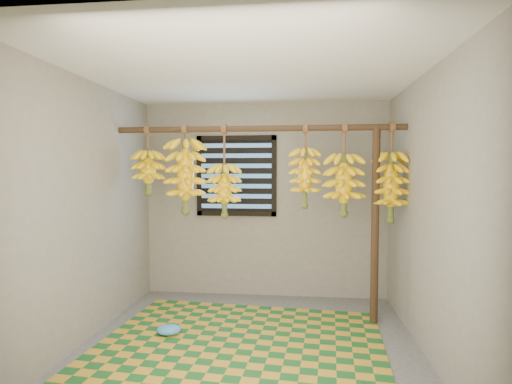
# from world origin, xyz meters

# --- Properties ---
(floor) EXTENTS (3.00, 3.00, 0.01)m
(floor) POSITION_xyz_m (0.00, 0.00, -0.01)
(floor) COLOR #505050
(floor) RESTS_ON ground
(ceiling) EXTENTS (3.00, 3.00, 0.01)m
(ceiling) POSITION_xyz_m (0.00, 0.00, 2.40)
(ceiling) COLOR silver
(ceiling) RESTS_ON wall_back
(wall_back) EXTENTS (3.00, 0.01, 2.40)m
(wall_back) POSITION_xyz_m (0.00, 1.50, 1.20)
(wall_back) COLOR slate
(wall_back) RESTS_ON floor
(wall_left) EXTENTS (0.01, 3.00, 2.40)m
(wall_left) POSITION_xyz_m (-1.50, 0.00, 1.20)
(wall_left) COLOR slate
(wall_left) RESTS_ON floor
(wall_right) EXTENTS (0.01, 3.00, 2.40)m
(wall_right) POSITION_xyz_m (1.50, 0.00, 1.20)
(wall_right) COLOR slate
(wall_right) RESTS_ON floor
(window) EXTENTS (1.00, 0.04, 1.00)m
(window) POSITION_xyz_m (-0.35, 1.48, 1.50)
(window) COLOR black
(window) RESTS_ON wall_back
(hanging_pole) EXTENTS (3.00, 0.06, 0.06)m
(hanging_pole) POSITION_xyz_m (0.00, 0.70, 2.00)
(hanging_pole) COLOR #442D1D
(hanging_pole) RESTS_ON wall_left
(support_post) EXTENTS (0.08, 0.08, 2.00)m
(support_post) POSITION_xyz_m (1.20, 0.70, 1.00)
(support_post) COLOR #442D1D
(support_post) RESTS_ON floor
(woven_mat) EXTENTS (2.68, 2.21, 0.01)m
(woven_mat) POSITION_xyz_m (-0.09, 0.04, 0.01)
(woven_mat) COLOR #195722
(woven_mat) RESTS_ON floor
(plastic_bag) EXTENTS (0.26, 0.21, 0.10)m
(plastic_bag) POSITION_xyz_m (-0.79, 0.16, 0.06)
(plastic_bag) COLOR #3C93E1
(plastic_bag) RESTS_ON woven_mat
(banana_bunch_a) EXTENTS (0.32, 0.32, 0.74)m
(banana_bunch_a) POSITION_xyz_m (-1.18, 0.70, 1.55)
(banana_bunch_a) COLOR brown
(banana_bunch_a) RESTS_ON hanging_pole
(banana_bunch_b) EXTENTS (0.41, 0.41, 0.94)m
(banana_bunch_b) POSITION_xyz_m (-0.77, 0.70, 1.50)
(banana_bunch_b) COLOR brown
(banana_bunch_b) RESTS_ON hanging_pole
(banana_bunch_c) EXTENTS (0.34, 0.34, 0.98)m
(banana_bunch_c) POSITION_xyz_m (-0.35, 0.70, 1.36)
(banana_bunch_c) COLOR brown
(banana_bunch_c) RESTS_ON hanging_pole
(banana_bunch_d) EXTENTS (0.32, 0.32, 0.87)m
(banana_bunch_d) POSITION_xyz_m (0.49, 0.70, 1.49)
(banana_bunch_d) COLOR brown
(banana_bunch_d) RESTS_ON hanging_pole
(banana_bunch_e) EXTENTS (0.39, 0.39, 0.94)m
(banana_bunch_e) POSITION_xyz_m (0.88, 0.70, 1.42)
(banana_bunch_e) COLOR brown
(banana_bunch_e) RESTS_ON hanging_pole
(banana_bunch_f) EXTENTS (0.34, 0.34, 1.00)m
(banana_bunch_f) POSITION_xyz_m (1.35, 0.70, 1.40)
(banana_bunch_f) COLOR brown
(banana_bunch_f) RESTS_ON hanging_pole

